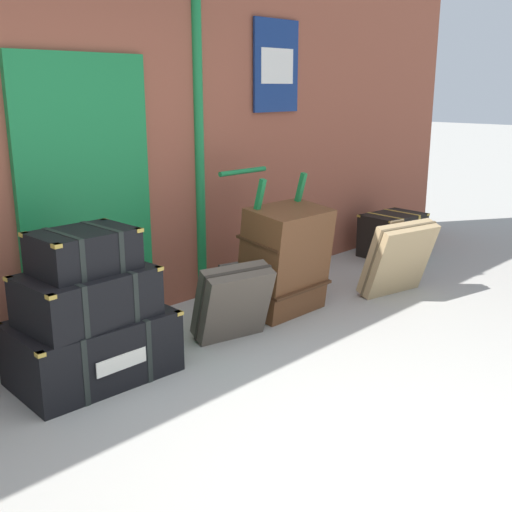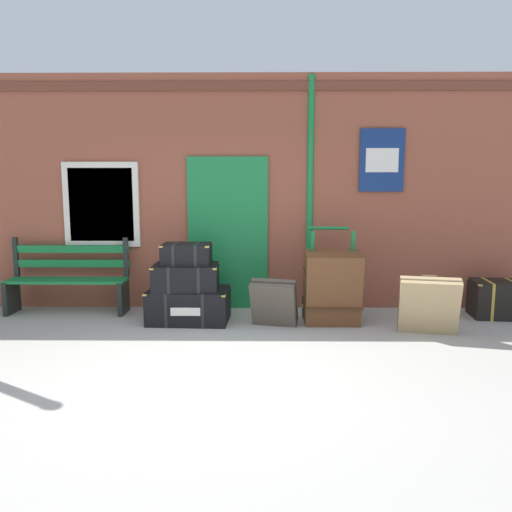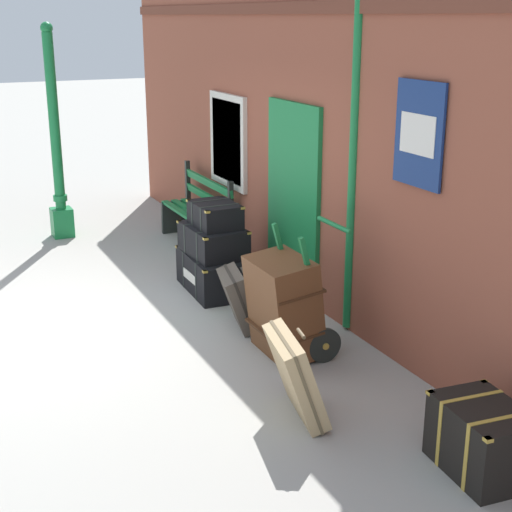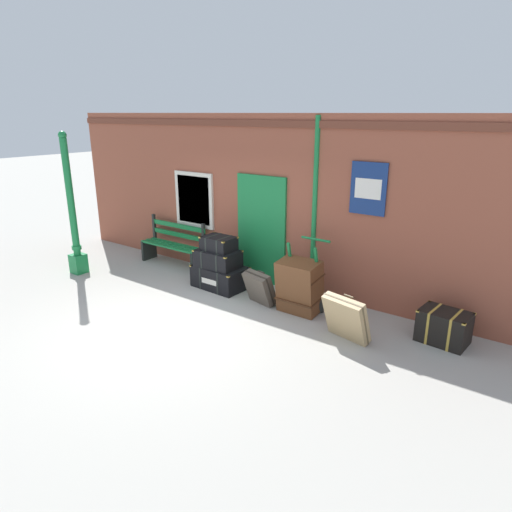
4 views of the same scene
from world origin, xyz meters
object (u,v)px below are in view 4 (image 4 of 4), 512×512
Objects in this scene: porters_trolley at (304,294)px; corner_trunk at (444,327)px; platform_bench at (174,245)px; suitcase_cream at (346,319)px; suitcase_beige at (260,288)px; steamer_trunk_middle at (218,258)px; steamer_trunk_base at (220,277)px; large_brown_trunk at (299,286)px; lamp_post at (73,222)px; steamer_trunk_top at (219,243)px.

corner_trunk is at bearing 4.27° from porters_trolley.
suitcase_cream is (4.56, -0.97, -0.10)m from platform_bench.
platform_bench is at bearing 166.85° from suitcase_beige.
steamer_trunk_middle is at bearing 170.68° from suitcase_beige.
corner_trunk is at bearing 33.89° from suitcase_cream.
suitcase_beige is at bearing -10.78° from steamer_trunk_base.
large_brown_trunk is at bearing -1.98° from steamer_trunk_middle.
steamer_trunk_base is at bearing 177.24° from large_brown_trunk.
porters_trolley is at bearing 14.34° from lamp_post.
corner_trunk is at bearing -1.85° from platform_bench.
suitcase_beige is (-0.73, -0.30, 0.03)m from porters_trolley.
suitcase_beige is (-0.73, -0.12, -0.16)m from large_brown_trunk.
large_brown_trunk is at bearing -171.21° from corner_trunk.
suitcase_cream reaches higher than suitcase_beige.
platform_bench is 1.54× the size of steamer_trunk_base.
suitcase_cream is at bearing -10.37° from suitcase_beige.
porters_trolley is (3.50, -0.35, -0.18)m from platform_bench.
suitcase_cream is 1.00× the size of corner_trunk.
steamer_trunk_base is 1.26× the size of steamer_trunk_middle.
large_brown_trunk is at bearing 9.19° from suitcase_beige.
steamer_trunk_top is 1.86m from large_brown_trunk.
steamer_trunk_middle is 1.83m from large_brown_trunk.
platform_bench is at bearing 51.81° from lamp_post.
steamer_trunk_base is 1.42× the size of suitcase_cream.
steamer_trunk_base is 1.82m from large_brown_trunk.
large_brown_trunk is at bearing -2.76° from steamer_trunk_base.
steamer_trunk_top is 2.97m from suitcase_cream.
suitcase_beige is at bearing 169.63° from suitcase_cream.
platform_bench is 1.73× the size of large_brown_trunk.
porters_trolley is at bearing 22.18° from suitcase_beige.
lamp_post is at bearing -159.11° from steamer_trunk_base.
steamer_trunk_base is at bearing 169.48° from suitcase_cream.
porters_trolley is 1.61× the size of corner_trunk.
steamer_trunk_middle is 4.09m from corner_trunk.
suitcase_cream is 1.42m from corner_trunk.
porters_trolley reaches higher than corner_trunk.
suitcase_beige is (4.00, 0.91, -0.79)m from lamp_post.
large_brown_trunk is at bearing -2.72° from steamer_trunk_top.
corner_trunk is (1.18, 0.79, -0.11)m from suitcase_cream.
porters_trolley is 0.79m from suitcase_beige.
lamp_post reaches higher than porters_trolley.
suitcase_cream is at bearing -22.77° from large_brown_trunk.
porters_trolley is at bearing -175.73° from corner_trunk.
suitcase_beige is (1.09, -0.20, -0.57)m from steamer_trunk_top.
lamp_post is 3.25m from steamer_trunk_base.
suitcase_cream is (1.06, -0.62, 0.08)m from porters_trolley.
porters_trolley reaches higher than suitcase_beige.
steamer_trunk_top is at bearing -14.78° from platform_bench.
steamer_trunk_top is at bearing 177.28° from large_brown_trunk.
steamer_trunk_base is at bearing 20.89° from lamp_post.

